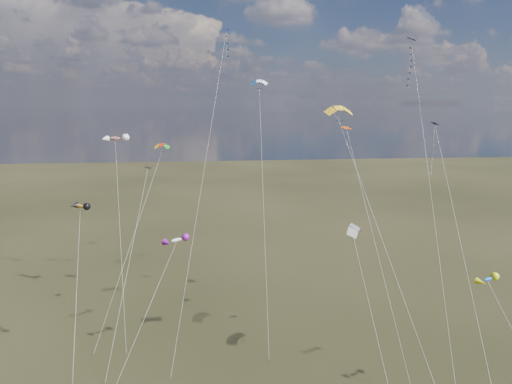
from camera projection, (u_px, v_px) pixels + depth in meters
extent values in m
cube|color=black|center=(411.00, 39.00, 53.43)|extent=(1.40, 1.42, 0.45)
cylinder|color=silver|center=(433.00, 210.00, 46.49)|extent=(2.77, 21.02, 36.22)
cube|color=#091255|center=(226.00, 30.00, 61.84)|extent=(0.87, 0.85, 0.26)
cylinder|color=silver|center=(202.00, 183.00, 55.12)|extent=(7.53, 20.48, 38.63)
cube|color=#332316|center=(170.00, 379.00, 48.40)|extent=(0.10, 0.10, 0.12)
cube|color=black|center=(148.00, 168.00, 57.21)|extent=(0.76, 0.80, 0.29)
cylinder|color=silver|center=(128.00, 266.00, 52.38)|extent=(3.82, 13.58, 20.89)
cube|color=#332316|center=(105.00, 384.00, 47.54)|extent=(0.10, 0.10, 0.12)
cube|color=#0F124E|center=(435.00, 123.00, 46.56)|extent=(0.77, 0.79, 0.25)
cylinder|color=silver|center=(470.00, 286.00, 39.06)|extent=(2.24, 20.39, 26.79)
cube|color=#EF4604|center=(347.00, 128.00, 52.24)|extent=(1.11, 1.10, 0.27)
cylinder|color=silver|center=(378.00, 255.00, 48.39)|extent=(3.69, 13.44, 26.05)
cylinder|color=silver|center=(395.00, 268.00, 41.25)|extent=(7.36, 13.61, 28.36)
cylinder|color=silver|center=(264.00, 205.00, 58.54)|extent=(1.29, 19.71, 31.96)
cube|color=#332316|center=(269.00, 360.00, 51.91)|extent=(0.10, 0.10, 0.12)
cylinder|color=silver|center=(376.00, 326.00, 43.00)|extent=(1.01, 11.69, 16.25)
cylinder|color=silver|center=(131.00, 240.00, 58.31)|extent=(7.56, 14.41, 23.12)
cube|color=#332316|center=(93.00, 354.00, 53.07)|extent=(0.10, 0.10, 0.12)
ellipsoid|color=orange|center=(80.00, 206.00, 48.40)|extent=(2.50, 2.33, 0.91)
cylinder|color=silver|center=(75.00, 316.00, 43.04)|extent=(1.57, 14.72, 18.08)
ellipsoid|color=silver|center=(176.00, 240.00, 49.99)|extent=(2.71, 2.34, 0.96)
cylinder|color=silver|center=(144.00, 319.00, 46.85)|extent=(6.71, 8.44, 14.09)
ellipsoid|color=red|center=(115.00, 138.00, 62.64)|extent=(3.86, 2.58, 1.20)
cylinder|color=silver|center=(120.00, 238.00, 57.91)|extent=(2.60, 14.73, 24.08)
cube|color=#332316|center=(126.00, 354.00, 53.17)|extent=(0.10, 0.10, 0.12)
ellipsoid|color=blue|center=(488.00, 279.00, 41.40)|extent=(2.39, 1.68, 0.83)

